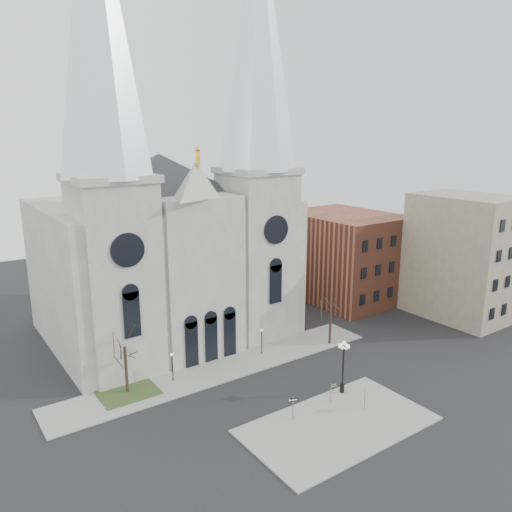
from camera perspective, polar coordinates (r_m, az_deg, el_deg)
ground at (r=51.40m, az=2.78°, el=-17.31°), size 160.00×160.00×0.00m
sidewalk_near at (r=49.89m, az=9.36°, el=-18.47°), size 18.00×10.00×0.14m
sidewalk_far at (r=59.33m, az=-3.88°, el=-12.71°), size 40.00×6.00×0.14m
grass_patch at (r=56.01m, az=-14.45°, el=-14.85°), size 6.00×5.00×0.18m
cathedral at (r=64.04m, az=-9.69°, el=6.42°), size 33.00×26.66×54.00m
bg_building_brick at (r=82.75m, az=10.01°, el=0.00°), size 14.00×18.00×14.00m
bg_building_tan at (r=78.71m, az=22.48°, el=-0.08°), size 10.00×14.00×18.00m
tree_left at (r=53.62m, az=-14.81°, el=-9.69°), size 3.20×3.20×7.50m
tree_right at (r=64.53m, az=8.54°, el=-6.32°), size 3.20×3.20×6.00m
ped_lamp_left at (r=56.24m, az=-9.55°, el=-11.89°), size 0.32×0.32×3.26m
ped_lamp_right at (r=61.74m, az=0.67°, el=-9.25°), size 0.32×0.32×3.26m
stop_sign at (r=51.73m, az=12.34°, el=-15.09°), size 0.81×0.31×2.36m
globe_lamp at (r=53.39m, az=9.95°, el=-11.67°), size 1.58×1.58×5.77m
one_way_sign at (r=49.27m, az=4.26°, el=-16.54°), size 0.96×0.40×2.32m
street_name_sign at (r=52.49m, az=8.66°, el=-15.01°), size 0.66×0.17×2.08m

